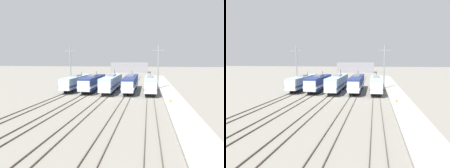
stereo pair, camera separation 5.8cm
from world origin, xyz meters
The scene contains 16 objects.
ground_plane centered at (0.00, 0.00, 0.00)m, with size 400.00×400.00×0.00m, color gray.
rail_pair_far_left centered at (-9.72, 0.00, 0.07)m, with size 1.50×120.00×0.15m.
rail_pair_center_left centered at (-4.86, 0.00, 0.07)m, with size 1.51×120.00×0.15m.
rail_pair_center centered at (0.00, 0.00, 0.07)m, with size 1.51×120.00×0.15m.
rail_pair_center_right centered at (4.86, 0.00, 0.07)m, with size 1.51×120.00×0.15m.
rail_pair_far_right centered at (9.72, 0.00, 0.07)m, with size 1.50×120.00×0.15m.
locomotive_far_left centered at (-9.72, 9.76, 2.05)m, with size 2.77×18.80×4.48m.
locomotive_center_left centered at (-4.86, 8.31, 2.13)m, with size 3.11×17.05×4.85m.
locomotive_center centered at (0.00, 8.49, 2.18)m, with size 2.91×19.63×5.32m.
locomotive_center_right centered at (4.86, 8.79, 2.16)m, with size 2.84×19.09×5.06m.
locomotive_far_right centered at (9.72, 7.51, 2.10)m, with size 2.78×16.94×4.98m.
catenary_tower_left centered at (-12.57, 13.34, 6.19)m, with size 3.17×0.35×11.90m.
catenary_tower_right centered at (11.74, 13.34, 6.19)m, with size 3.17×0.35×11.90m.
platform centered at (14.22, 0.00, 0.21)m, with size 4.00×120.00×0.41m.
traffic_cone centered at (13.30, -5.62, 0.67)m, with size 0.39×0.39×0.52m.
depot_building centered at (-2.38, 91.79, 3.00)m, with size 22.36×12.27×6.01m.
Camera 2 is at (9.29, -45.73, 8.07)m, focal length 35.00 mm.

